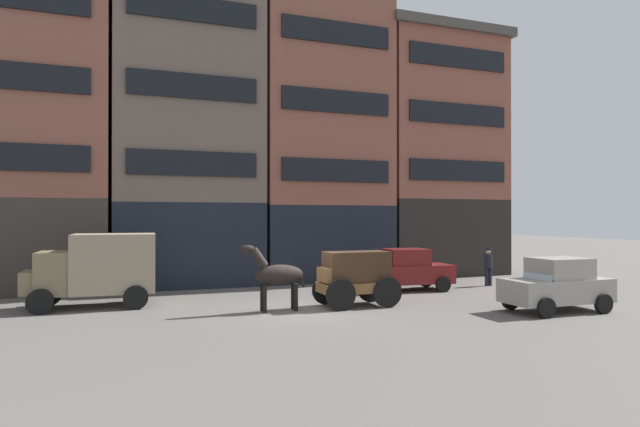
{
  "coord_description": "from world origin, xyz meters",
  "views": [
    {
      "loc": [
        -5.47,
        -17.31,
        3.24
      ],
      "look_at": [
        1.6,
        1.95,
        3.37
      ],
      "focal_mm": 29.52,
      "sensor_mm": 36.0,
      "label": 1
    }
  ],
  "objects_px": {
    "sedan_parked_curb": "(557,285)",
    "cargo_wagon": "(355,275)",
    "draft_horse": "(276,274)",
    "delivery_truck_near": "(97,267)",
    "pedestrian_officer": "(488,265)",
    "sedan_dark": "(408,270)"
  },
  "relations": [
    {
      "from": "pedestrian_officer",
      "to": "cargo_wagon",
      "type": "bearing_deg",
      "value": -159.82
    },
    {
      "from": "sedan_dark",
      "to": "sedan_parked_curb",
      "type": "bearing_deg",
      "value": -70.71
    },
    {
      "from": "sedan_parked_curb",
      "to": "draft_horse",
      "type": "bearing_deg",
      "value": 159.69
    },
    {
      "from": "draft_horse",
      "to": "sedan_parked_curb",
      "type": "xyz_separation_m",
      "value": [
        9.0,
        -3.33,
        -0.36
      ]
    },
    {
      "from": "sedan_parked_curb",
      "to": "pedestrian_officer",
      "type": "xyz_separation_m",
      "value": [
        2.11,
        6.33,
        0.07
      ]
    },
    {
      "from": "pedestrian_officer",
      "to": "sedan_dark",
      "type": "bearing_deg",
      "value": -178.99
    },
    {
      "from": "sedan_parked_curb",
      "to": "pedestrian_officer",
      "type": "bearing_deg",
      "value": 71.56
    },
    {
      "from": "sedan_parked_curb",
      "to": "sedan_dark",
      "type": "bearing_deg",
      "value": 109.29
    },
    {
      "from": "draft_horse",
      "to": "sedan_parked_curb",
      "type": "distance_m",
      "value": 9.6
    },
    {
      "from": "sedan_dark",
      "to": "pedestrian_officer",
      "type": "height_order",
      "value": "sedan_dark"
    },
    {
      "from": "cargo_wagon",
      "to": "pedestrian_officer",
      "type": "relative_size",
      "value": 1.62
    },
    {
      "from": "sedan_parked_curb",
      "to": "cargo_wagon",
      "type": "bearing_deg",
      "value": 151.16
    },
    {
      "from": "cargo_wagon",
      "to": "sedan_dark",
      "type": "bearing_deg",
      "value": 37.13
    },
    {
      "from": "draft_horse",
      "to": "delivery_truck_near",
      "type": "xyz_separation_m",
      "value": [
        -5.81,
        3.04,
        0.15
      ]
    },
    {
      "from": "delivery_truck_near",
      "to": "pedestrian_officer",
      "type": "height_order",
      "value": "delivery_truck_near"
    },
    {
      "from": "cargo_wagon",
      "to": "draft_horse",
      "type": "relative_size",
      "value": 1.24
    },
    {
      "from": "sedan_dark",
      "to": "cargo_wagon",
      "type": "bearing_deg",
      "value": -142.87
    },
    {
      "from": "cargo_wagon",
      "to": "delivery_truck_near",
      "type": "distance_m",
      "value": 9.28
    },
    {
      "from": "cargo_wagon",
      "to": "pedestrian_officer",
      "type": "bearing_deg",
      "value": 20.18
    },
    {
      "from": "draft_horse",
      "to": "pedestrian_officer",
      "type": "bearing_deg",
      "value": 15.11
    },
    {
      "from": "draft_horse",
      "to": "pedestrian_officer",
      "type": "xyz_separation_m",
      "value": [
        11.11,
        3.0,
        -0.29
      ]
    },
    {
      "from": "sedan_dark",
      "to": "sedan_parked_curb",
      "type": "height_order",
      "value": "same"
    }
  ]
}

